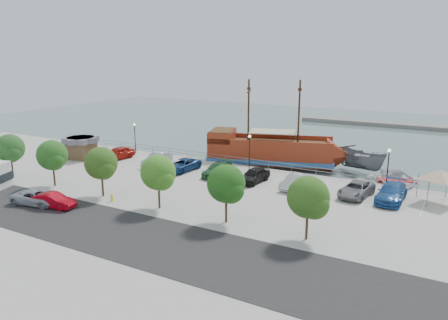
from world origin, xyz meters
The scene contains 34 objects.
ground centered at (0.00, 0.00, -1.00)m, with size 160.00×160.00×0.00m, color #4C6461.
land_slab centered at (0.00, -21.00, -0.60)m, with size 100.00×58.00×1.20m, color #A9A697.
street centered at (0.00, -16.00, 0.01)m, with size 100.00×8.00×0.04m, color black.
sidewalk centered at (0.00, -10.00, 0.01)m, with size 100.00×4.00×0.05m, color #9E9D97.
seawall_railing centered at (0.00, 7.80, 0.53)m, with size 50.00×0.06×1.00m.
far_shore centered at (10.00, 55.00, -0.60)m, with size 40.00×3.00×0.80m, color gray.
pirate_ship centered at (1.47, 12.99, 1.02)m, with size 19.46×10.53×12.06m.
patrol_boat centered at (11.47, 15.43, 0.39)m, with size 2.69×7.16×2.77m, color slate.
speedboat centered at (16.52, 9.79, -0.17)m, with size 5.75×8.06×1.67m, color white.
dock_west centered at (-14.68, 9.20, -0.80)m, with size 6.87×1.96×0.39m, color gray.
dock_mid centered at (8.99, 9.20, -0.82)m, with size 6.21×1.77×0.35m, color gray.
dock_east centered at (15.26, 9.20, -0.78)m, with size 7.53×2.15×0.43m, color slate.
shed centered at (-22.32, 0.55, 1.54)m, with size 4.12×4.12×2.89m.
canopy_tent centered at (20.92, 4.42, 3.21)m, with size 5.86×5.86×3.69m.
street_van centered at (-11.57, -14.81, 0.69)m, with size 2.29×4.96×1.38m, color #A5AFBA.
street_sedan centered at (-9.56, -14.66, 0.69)m, with size 1.47×4.21×1.39m, color #A10311.
fire_hydrant centered at (-6.07, -10.80, 0.39)m, with size 0.25×0.25×0.71m.
lamp_post_left centered at (-18.00, 6.50, 2.94)m, with size 0.36×0.36×4.28m.
lamp_post_mid centered at (0.00, 6.50, 2.94)m, with size 0.36×0.36×4.28m.
lamp_post_right centered at (16.00, 6.50, 2.94)m, with size 0.36×0.36×4.28m.
tree_a centered at (-21.85, -10.07, 3.30)m, with size 3.30×3.20×5.00m.
tree_b centered at (-14.85, -10.07, 3.30)m, with size 3.30×3.20×5.00m.
tree_c centered at (-7.85, -10.07, 3.30)m, with size 3.30×3.20×5.00m.
tree_d centered at (-0.85, -10.07, 3.30)m, with size 3.30×3.20×5.00m.
tree_e centered at (6.15, -10.07, 3.30)m, with size 3.30×3.20×5.00m.
tree_f centered at (13.15, -10.07, 3.30)m, with size 3.30×3.20×5.00m.
parked_car_a centered at (-17.57, 2.48, 0.84)m, with size 1.98×4.92×1.68m, color #AB1B11.
parked_car_b centered at (-10.90, 2.36, 0.80)m, with size 1.69×4.85×1.60m, color #ACB1BD.
parked_car_c centered at (-6.66, 1.80, 0.73)m, with size 2.41×5.22×1.45m, color navy.
parked_car_d centered at (-1.92, 2.08, 0.73)m, with size 2.05×5.05×1.47m, color #29602F.
parked_car_e centered at (2.93, 1.76, 0.80)m, with size 1.89×4.71×1.60m, color black.
parked_car_f centered at (7.69, 1.89, 0.76)m, with size 1.61×4.61×1.52m, color silver.
parked_car_g centered at (13.85, 2.32, 0.73)m, with size 2.41×5.23×1.45m, color gray.
parked_car_h centered at (17.11, 2.58, 0.84)m, with size 2.35×5.79×1.68m, color #245596.
Camera 1 is at (22.75, -39.95, 13.81)m, focal length 35.00 mm.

